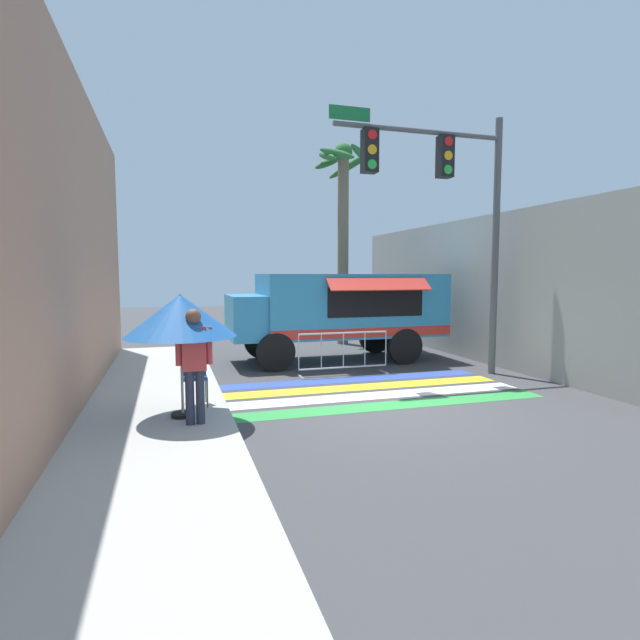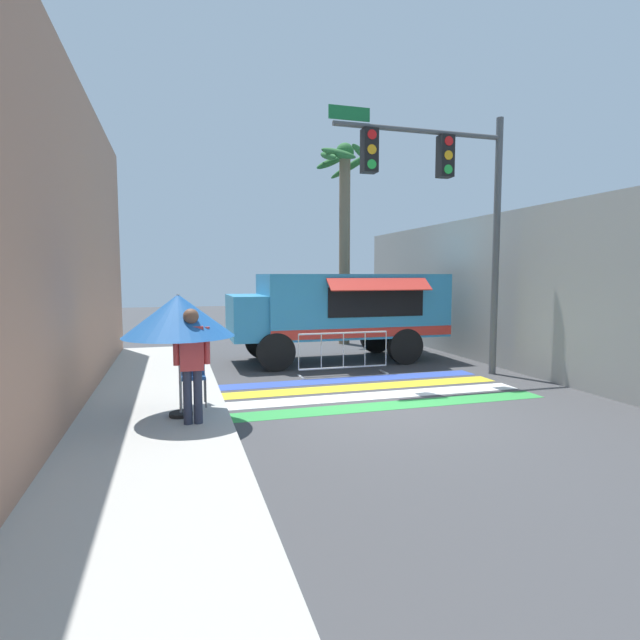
{
  "view_description": "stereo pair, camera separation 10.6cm",
  "coord_description": "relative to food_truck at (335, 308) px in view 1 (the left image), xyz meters",
  "views": [
    {
      "loc": [
        -3.65,
        -7.91,
        2.34
      ],
      "look_at": [
        -0.33,
        3.06,
        1.3
      ],
      "focal_mm": 28.0,
      "sensor_mm": 36.0,
      "label": 1
    },
    {
      "loc": [
        -3.55,
        -7.94,
        2.34
      ],
      "look_at": [
        -0.33,
        3.06,
        1.3
      ],
      "focal_mm": 28.0,
      "sensor_mm": 36.0,
      "label": 2
    }
  ],
  "objects": [
    {
      "name": "concrete_wall_right",
      "position": [
        3.76,
        -1.83,
        0.5
      ],
      "size": [
        0.2,
        16.0,
        3.89
      ],
      "color": "gray",
      "rests_on": "ground_plane"
    },
    {
      "name": "palm_tree",
      "position": [
        1.39,
        3.19,
        3.11
      ],
      "size": [
        2.25,
        2.37,
        6.66
      ],
      "color": "#7A664C",
      "rests_on": "ground_plane"
    },
    {
      "name": "barricade_front",
      "position": [
        -0.44,
        -1.91,
        -0.94
      ],
      "size": [
        2.17,
        0.44,
        1.01
      ],
      "color": "#B7BABF",
      "rests_on": "ground_plane"
    },
    {
      "name": "patio_umbrella",
      "position": [
        -4.13,
        -4.82,
        0.26
      ],
      "size": [
        1.71,
        1.71,
        1.91
      ],
      "color": "black",
      "rests_on": "sidewalk_left"
    },
    {
      "name": "ground_plane",
      "position": [
        -0.64,
        -4.83,
        -1.44
      ],
      "size": [
        60.0,
        60.0,
        0.0
      ],
      "primitive_type": "plane",
      "color": "#424244"
    },
    {
      "name": "vendor_person",
      "position": [
        -3.96,
        -5.28,
        -0.33
      ],
      "size": [
        0.53,
        0.23,
        1.72
      ],
      "rotation": [
        0.0,
        0.0,
        -0.24
      ],
      "color": "#2D3347",
      "rests_on": "sidewalk_left"
    },
    {
      "name": "traffic_signal_pole",
      "position": [
        1.67,
        -2.75,
        2.76
      ],
      "size": [
        4.16,
        0.29,
        5.89
      ],
      "color": "#515456",
      "rests_on": "ground_plane"
    },
    {
      "name": "crosswalk_painted",
      "position": [
        -0.64,
        -3.59,
        -1.44
      ],
      "size": [
        6.4,
        2.84,
        0.01
      ],
      "color": "green",
      "rests_on": "ground_plane"
    },
    {
      "name": "building_left_facade",
      "position": [
        -5.82,
        -4.83,
        1.44
      ],
      "size": [
        0.25,
        16.0,
        5.77
      ],
      "color": "tan",
      "rests_on": "ground_plane"
    },
    {
      "name": "food_truck",
      "position": [
        0.0,
        0.0,
        0.0
      ],
      "size": [
        5.74,
        2.61,
        2.36
      ],
      "color": "#338CBF",
      "rests_on": "ground_plane"
    },
    {
      "name": "sidewalk_left",
      "position": [
        -5.58,
        -4.83,
        -1.38
      ],
      "size": [
        4.4,
        16.0,
        0.13
      ],
      "color": "#B7B5AD",
      "rests_on": "ground_plane"
    },
    {
      "name": "folding_chair",
      "position": [
        -3.92,
        -4.13,
        -0.75
      ],
      "size": [
        0.42,
        0.42,
        0.94
      ],
      "rotation": [
        0.0,
        0.0,
        0.34
      ],
      "color": "#4C4C51",
      "rests_on": "sidewalk_left"
    }
  ]
}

